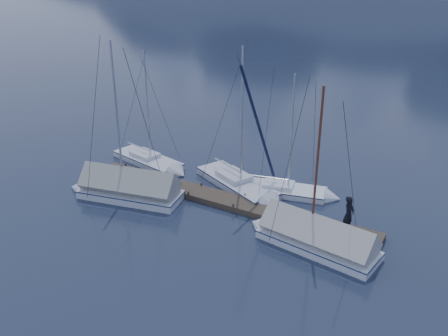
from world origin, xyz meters
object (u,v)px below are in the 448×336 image
at_px(person, 349,214).
at_px(sailboat_open_mid, 246,189).
at_px(sailboat_open_left, 155,164).
at_px(sailboat_covered_far, 122,189).
at_px(sailboat_covered_near, 308,237).
at_px(sailboat_open_right, 295,192).

bearing_deg(person, sailboat_open_mid, 83.68).
xyz_separation_m(sailboat_open_left, person, (13.96, -2.31, 1.15)).
bearing_deg(sailboat_open_mid, sailboat_covered_far, -144.19).
bearing_deg(sailboat_covered_far, sailboat_covered_near, 3.44).
height_order(sailboat_open_left, sailboat_open_right, sailboat_open_left).
relative_size(sailboat_open_right, sailboat_covered_near, 0.90).
relative_size(sailboat_open_left, person, 4.41).
bearing_deg(sailboat_open_left, sailboat_covered_far, -75.87).
bearing_deg(sailboat_covered_near, sailboat_open_right, 119.14).
height_order(sailboat_open_right, sailboat_covered_near, sailboat_covered_near).
bearing_deg(sailboat_open_mid, person, -16.04).
height_order(sailboat_covered_far, person, sailboat_covered_far).
height_order(sailboat_open_mid, sailboat_covered_far, sailboat_covered_far).
distance_m(sailboat_open_mid, sailboat_covered_near, 6.50).
bearing_deg(sailboat_open_left, sailboat_covered_near, -17.61).
height_order(sailboat_open_left, sailboat_covered_near, sailboat_covered_near).
xyz_separation_m(sailboat_open_mid, person, (6.81, -1.96, 1.14)).
relative_size(sailboat_open_left, sailboat_covered_near, 0.96).
bearing_deg(sailboat_open_right, sailboat_covered_near, -60.86).
height_order(sailboat_open_right, sailboat_covered_far, sailboat_covered_far).
distance_m(sailboat_open_left, person, 14.20).
height_order(sailboat_open_left, person, sailboat_open_left).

